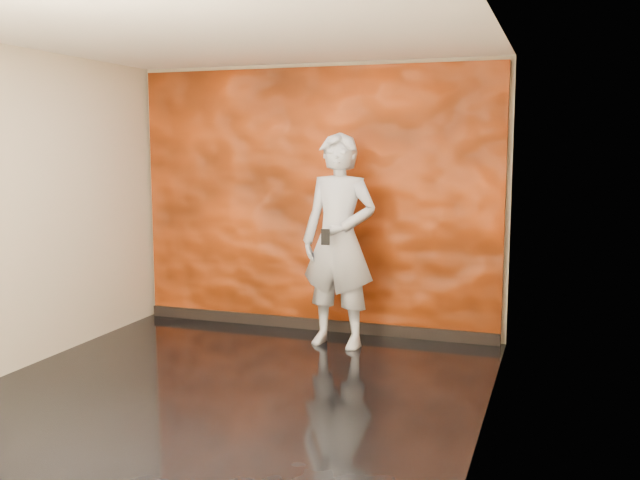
{
  "coord_description": "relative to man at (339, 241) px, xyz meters",
  "views": [
    {
      "loc": [
        2.48,
        -5.09,
        1.96
      ],
      "look_at": [
        0.42,
        0.92,
        1.11
      ],
      "focal_mm": 40.0,
      "sensor_mm": 36.0,
      "label": 1
    }
  ],
  "objects": [
    {
      "name": "man",
      "position": [
        0.0,
        0.0,
        0.0
      ],
      "size": [
        0.82,
        0.59,
        2.08
      ],
      "primitive_type": "imported",
      "rotation": [
        0.0,
        0.0,
        -0.13
      ],
      "color": "#A8ACB9",
      "rests_on": "ground"
    },
    {
      "name": "room",
      "position": [
        -0.43,
        -1.44,
        0.36
      ],
      "size": [
        4.02,
        4.02,
        2.81
      ],
      "color": "black",
      "rests_on": "ground"
    },
    {
      "name": "phone",
      "position": [
        -0.03,
        -0.31,
        0.07
      ],
      "size": [
        0.08,
        0.02,
        0.15
      ],
      "primitive_type": "cube",
      "rotation": [
        0.0,
        0.0,
        0.08
      ],
      "color": "black",
      "rests_on": "man"
    },
    {
      "name": "baseboard",
      "position": [
        -0.43,
        0.48,
        -0.98
      ],
      "size": [
        3.9,
        0.04,
        0.12
      ],
      "primitive_type": "cube",
      "color": "black",
      "rests_on": "ground"
    },
    {
      "name": "feature_wall",
      "position": [
        -0.43,
        0.52,
        0.34
      ],
      "size": [
        3.9,
        0.06,
        2.75
      ],
      "primitive_type": "cube",
      "color": "#D4440D",
      "rests_on": "ground"
    }
  ]
}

